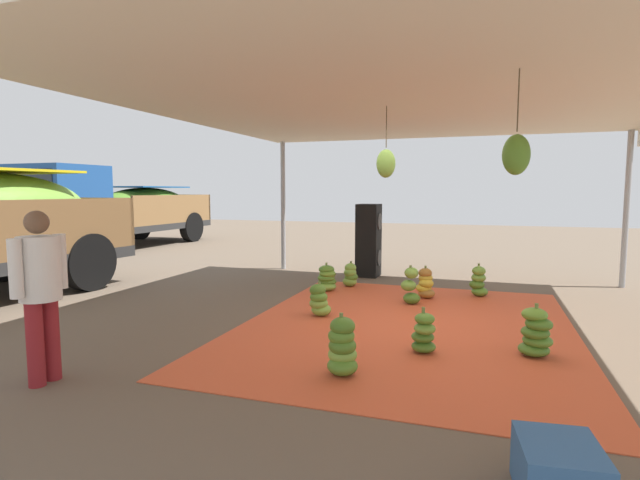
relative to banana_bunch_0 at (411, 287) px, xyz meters
The scene contains 16 objects.
ground_plane 3.15m from the banana_bunch_0, 113.43° to the left, with size 40.00×40.00×0.00m, color brown.
tarp_orange 1.28m from the banana_bunch_0, behind, with size 5.30×4.07×0.01m, color #D1512D.
tent_canopy 2.81m from the banana_bunch_0, behind, with size 8.00×7.00×2.86m.
banana_bunch_0 is the anchor object (origin of this frame).
banana_bunch_1 2.54m from the banana_bunch_0, 141.47° to the right, with size 0.43×0.45×0.56m.
banana_bunch_2 1.58m from the banana_bunch_0, 136.44° to the left, with size 0.38×0.39×0.48m.
banana_bunch_3 3.13m from the banana_bunch_0, behind, with size 0.42×0.40×0.58m.
banana_bunch_4 2.29m from the banana_bunch_0, 168.36° to the right, with size 0.37×0.36×0.49m.
banana_bunch_5 1.63m from the banana_bunch_0, 69.54° to the left, with size 0.44×0.42×0.48m.
banana_bunch_6 1.62m from the banana_bunch_0, 49.70° to the left, with size 0.31×0.31×0.46m.
banana_bunch_7 0.51m from the banana_bunch_0, 19.51° to the right, with size 0.37×0.38×0.53m.
banana_bunch_8 1.32m from the banana_bunch_0, 47.57° to the right, with size 0.35×0.35×0.54m.
cargo_truck_far 10.76m from the banana_bunch_0, 64.08° to the left, with size 6.46×2.64×2.40m.
worker_0 4.99m from the banana_bunch_0, 147.00° to the left, with size 0.57×0.35×1.56m.
speaker_stack 2.59m from the banana_bunch_0, 27.47° to the left, with size 0.52×0.46×1.47m.
crate_0 4.79m from the banana_bunch_0, 162.06° to the right, with size 0.51×0.43×0.33m, color #335B8E.
Camera 1 is at (-6.19, -0.91, 1.73)m, focal length 27.54 mm.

